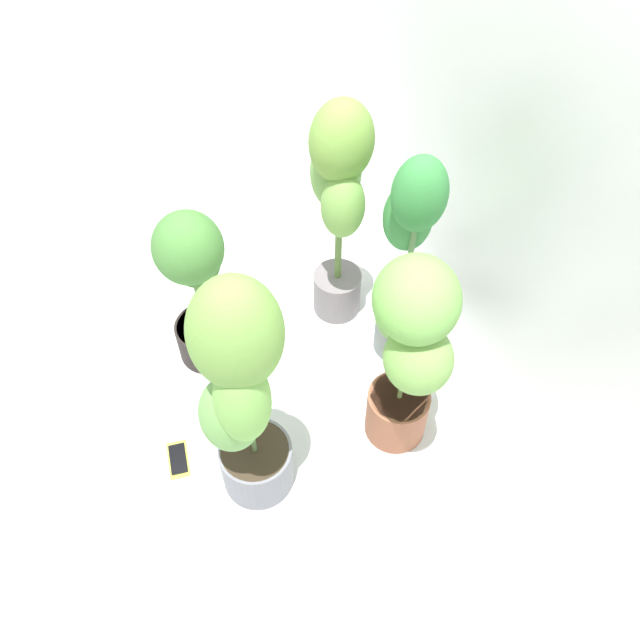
{
  "coord_description": "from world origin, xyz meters",
  "views": [
    {
      "loc": [
        1.27,
        -0.34,
        2.1
      ],
      "look_at": [
        -0.01,
        0.22,
        0.35
      ],
      "focal_mm": 37.01,
      "sensor_mm": 36.0,
      "label": 1
    }
  ],
  "objects_px": {
    "potted_plant_back_left": "(339,196)",
    "potted_plant_back_center": "(409,250)",
    "potted_plant_front_left": "(196,279)",
    "cell_phone": "(178,459)",
    "potted_plant_back_right": "(410,345)",
    "potted_plant_front_right": "(241,388)"
  },
  "relations": [
    {
      "from": "potted_plant_front_left",
      "to": "potted_plant_back_right",
      "type": "xyz_separation_m",
      "value": [
        0.62,
        0.5,
        0.11
      ]
    },
    {
      "from": "potted_plant_front_left",
      "to": "cell_phone",
      "type": "xyz_separation_m",
      "value": [
        0.42,
        -0.25,
        -0.39
      ]
    },
    {
      "from": "potted_plant_front_left",
      "to": "potted_plant_back_right",
      "type": "bearing_deg",
      "value": 38.79
    },
    {
      "from": "potted_plant_back_center",
      "to": "potted_plant_front_left",
      "type": "height_order",
      "value": "potted_plant_back_center"
    },
    {
      "from": "potted_plant_back_right",
      "to": "cell_phone",
      "type": "relative_size",
      "value": 5.43
    },
    {
      "from": "potted_plant_back_right",
      "to": "cell_phone",
      "type": "bearing_deg",
      "value": -104.58
    },
    {
      "from": "potted_plant_back_left",
      "to": "potted_plant_back_center",
      "type": "bearing_deg",
      "value": 28.8
    },
    {
      "from": "potted_plant_back_center",
      "to": "potted_plant_front_right",
      "type": "bearing_deg",
      "value": -64.66
    },
    {
      "from": "potted_plant_back_center",
      "to": "potted_plant_back_right",
      "type": "distance_m",
      "value": 0.41
    },
    {
      "from": "potted_plant_front_left",
      "to": "potted_plant_back_right",
      "type": "height_order",
      "value": "potted_plant_back_right"
    },
    {
      "from": "potted_plant_back_center",
      "to": "cell_phone",
      "type": "height_order",
      "value": "potted_plant_back_center"
    },
    {
      "from": "potted_plant_back_right",
      "to": "potted_plant_back_left",
      "type": "distance_m",
      "value": 0.63
    },
    {
      "from": "potted_plant_front_left",
      "to": "potted_plant_front_right",
      "type": "bearing_deg",
      "value": -2.34
    },
    {
      "from": "potted_plant_back_center",
      "to": "potted_plant_front_right",
      "type": "height_order",
      "value": "potted_plant_front_right"
    },
    {
      "from": "potted_plant_front_left",
      "to": "cell_phone",
      "type": "distance_m",
      "value": 0.63
    },
    {
      "from": "potted_plant_back_center",
      "to": "potted_plant_front_left",
      "type": "distance_m",
      "value": 0.74
    },
    {
      "from": "potted_plant_back_center",
      "to": "potted_plant_back_left",
      "type": "distance_m",
      "value": 0.31
    },
    {
      "from": "potted_plant_back_right",
      "to": "potted_plant_back_center",
      "type": "bearing_deg",
      "value": 152.14
    },
    {
      "from": "potted_plant_back_center",
      "to": "potted_plant_back_left",
      "type": "relative_size",
      "value": 0.94
    },
    {
      "from": "potted_plant_back_right",
      "to": "cell_phone",
      "type": "xyz_separation_m",
      "value": [
        -0.19,
        -0.75,
        -0.5
      ]
    },
    {
      "from": "potted_plant_back_center",
      "to": "cell_phone",
      "type": "xyz_separation_m",
      "value": [
        0.16,
        -0.94,
        -0.5
      ]
    },
    {
      "from": "potted_plant_back_right",
      "to": "potted_plant_back_left",
      "type": "height_order",
      "value": "potted_plant_back_left"
    }
  ]
}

